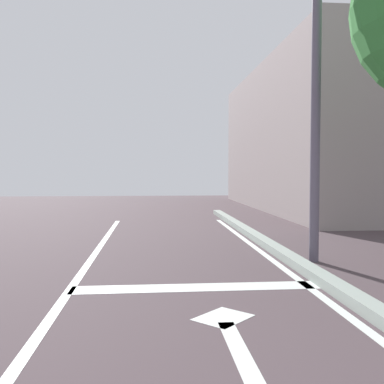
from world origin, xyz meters
name	(u,v)px	position (x,y,z in m)	size (l,w,h in m)	color
lane_line_center	(23,357)	(0.07, 6.00, 0.00)	(0.12, 20.00, 0.01)	silver
stop_bar	(196,287)	(1.69, 8.04, 0.00)	(3.26, 0.40, 0.01)	silver
lane_arrow_stem	(239,350)	(1.86, 5.98, 0.00)	(0.16, 1.40, 0.01)	silver
lane_arrow_head	(223,317)	(1.86, 6.83, 0.00)	(0.56, 0.44, 0.01)	silver
traffic_signal_mast	(243,31)	(2.60, 9.54, 3.80)	(5.45, 0.34, 5.51)	#5D5567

